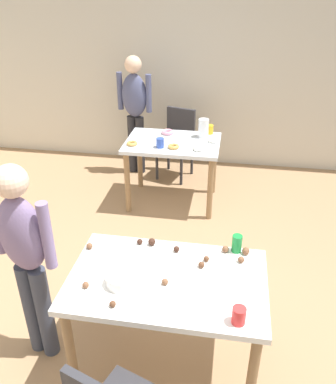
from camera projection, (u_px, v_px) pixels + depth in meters
ground_plane at (155, 333)px, 3.02m from camera, size 6.40×6.40×0.00m
wall_back at (202, 66)px, 5.15m from camera, size 6.40×0.10×2.60m
dining_table_near at (167, 291)px, 2.49m from camera, size 1.20×0.75×0.75m
dining_table_far at (173, 151)px, 4.43m from camera, size 1.02×0.72×0.75m
chair_far_table at (177, 139)px, 5.12m from camera, size 0.50×0.50×0.87m
person_girl_near at (26, 251)px, 2.48m from camera, size 0.45×0.27×1.45m
person_adult_far at (135, 106)px, 5.01m from camera, size 0.46×0.25×1.50m
mixing_bowl at (121, 279)px, 2.38m from camera, size 0.18×0.18×0.07m
soda_can at (237, 244)px, 2.65m from camera, size 0.07×0.07×0.12m
fork_near at (241, 276)px, 2.46m from camera, size 0.17×0.02×0.01m
cup_near_0 at (239, 316)px, 2.11m from camera, size 0.07×0.07×0.10m
cake_ball_0 at (140, 242)px, 2.74m from camera, size 0.04×0.04×0.04m
cake_ball_1 at (225, 249)px, 2.66m from camera, size 0.04×0.04×0.04m
cake_ball_2 at (89, 246)px, 2.69m from camera, size 0.04×0.04×0.04m
cake_ball_3 at (206, 259)px, 2.58m from camera, size 0.04×0.04×0.04m
cake_ball_4 at (246, 251)px, 2.64m from camera, size 0.05×0.05×0.05m
cake_ball_5 at (165, 282)px, 2.38m from camera, size 0.04×0.04×0.04m
cake_ball_6 at (152, 242)px, 2.72m from camera, size 0.05×0.05×0.05m
cake_ball_7 at (86, 285)px, 2.36m from camera, size 0.04×0.04×0.04m
cake_ball_8 at (241, 260)px, 2.56m from camera, size 0.04×0.04×0.04m
cake_ball_9 at (113, 304)px, 2.23m from camera, size 0.04×0.04×0.04m
cake_ball_10 at (177, 249)px, 2.66m from camera, size 0.04×0.04×0.04m
cake_ball_11 at (201, 265)px, 2.52m from camera, size 0.04×0.04×0.04m
pitcher_far at (203, 128)px, 4.44m from camera, size 0.11×0.11×0.21m
cup_far_0 at (160, 143)px, 4.21m from camera, size 0.08×0.08×0.10m
cup_far_1 at (210, 129)px, 4.56m from camera, size 0.08×0.08×0.10m
donut_far_0 at (132, 143)px, 4.28m from camera, size 0.12×0.12×0.03m
donut_far_1 at (173, 146)px, 4.21m from camera, size 0.12×0.12×0.04m
donut_far_2 at (213, 141)px, 4.35m from camera, size 0.11×0.11×0.03m
donut_far_3 at (199, 149)px, 4.16m from camera, size 0.11×0.11×0.03m
donut_far_4 at (168, 132)px, 4.57m from camera, size 0.14×0.14×0.04m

